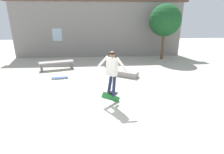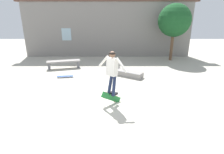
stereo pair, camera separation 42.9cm
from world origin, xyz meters
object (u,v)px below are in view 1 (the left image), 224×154
skateboard_flipping (111,97)px  park_bench (57,64)px  skater (112,69)px  skateboard_resting (60,77)px  skate_ledge (124,73)px  tree_right (165,20)px

skateboard_flipping → park_bench: bearing=94.4°
park_bench → skater: 5.49m
skater → skateboard_flipping: 1.02m
park_bench → skateboard_flipping: 5.40m
park_bench → skateboard_resting: bearing=-89.9°
skater → skateboard_resting: 3.89m
skate_ledge → skater: bearing=-73.7°
tree_right → park_bench: 7.77m
park_bench → skate_ledge: size_ratio=1.38×
skate_ledge → skateboard_resting: size_ratio=1.75×
tree_right → skate_ledge: 5.60m
tree_right → skateboard_resting: bearing=-149.4°
skater → skateboard_flipping: (-0.04, -0.01, -1.02)m
park_bench → skateboard_resting: 1.83m
tree_right → park_bench: tree_right is taller
park_bench → skateboard_flipping: (2.86, -4.58, -0.11)m
tree_right → skateboard_resting: size_ratio=4.65×
tree_right → skate_ledge: bearing=-131.6°
skate_ledge → skateboard_flipping: size_ratio=2.03×
skate_ledge → skateboard_resting: skate_ledge is taller
skate_ledge → skateboard_flipping: skateboard_flipping is taller
skate_ledge → skater: (-0.88, -3.00, 1.11)m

